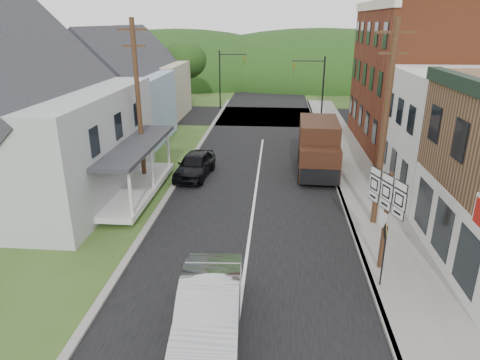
% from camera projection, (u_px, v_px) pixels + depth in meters
% --- Properties ---
extents(ground, '(120.00, 120.00, 0.00)m').
position_uv_depth(ground, '(246.00, 259.00, 16.89)').
color(ground, '#2D4719').
rests_on(ground, ground).
extents(road, '(9.00, 90.00, 0.02)m').
position_uv_depth(road, '(258.00, 174.00, 26.22)').
color(road, black).
rests_on(road, ground).
extents(cross_road, '(60.00, 9.00, 0.02)m').
position_uv_depth(cross_road, '(266.00, 116.00, 42.09)').
color(cross_road, black).
rests_on(cross_road, ground).
extents(sidewalk_right, '(2.80, 55.00, 0.15)m').
position_uv_depth(sidewalk_right, '(362.00, 188.00, 23.85)').
color(sidewalk_right, slate).
rests_on(sidewalk_right, ground).
extents(curb_right, '(0.20, 55.00, 0.15)m').
position_uv_depth(curb_right, '(337.00, 187.00, 23.96)').
color(curb_right, slate).
rests_on(curb_right, ground).
extents(curb_left, '(0.30, 55.00, 0.12)m').
position_uv_depth(curb_left, '(176.00, 182.00, 24.71)').
color(curb_left, slate).
rests_on(curb_left, ground).
extents(storefront_white, '(8.00, 7.00, 6.50)m').
position_uv_depth(storefront_white, '(477.00, 137.00, 21.84)').
color(storefront_white, silver).
rests_on(storefront_white, ground).
extents(storefront_red, '(8.00, 12.00, 10.00)m').
position_uv_depth(storefront_red, '(424.00, 79.00, 30.10)').
color(storefront_red, brown).
rests_on(storefront_red, ground).
extents(house_gray, '(10.20, 12.24, 8.35)m').
position_uv_depth(house_gray, '(23.00, 116.00, 21.97)').
color(house_gray, '#A4A8A9').
rests_on(house_gray, ground).
extents(house_blue, '(7.14, 8.16, 7.28)m').
position_uv_depth(house_blue, '(118.00, 93.00, 32.35)').
color(house_blue, '#8DA8C0').
rests_on(house_blue, ground).
extents(house_cream, '(7.14, 8.16, 7.28)m').
position_uv_depth(house_cream, '(146.00, 78.00, 40.79)').
color(house_cream, '#B4A98B').
rests_on(house_cream, ground).
extents(utility_pole_right, '(1.60, 0.26, 9.00)m').
position_uv_depth(utility_pole_right, '(385.00, 126.00, 18.08)').
color(utility_pole_right, '#472D19').
rests_on(utility_pole_right, ground).
extents(utility_pole_left, '(1.60, 0.26, 9.00)m').
position_uv_depth(utility_pole_left, '(138.00, 102.00, 23.25)').
color(utility_pole_left, '#472D19').
rests_on(utility_pole_left, ground).
extents(traffic_signal_right, '(2.87, 0.20, 6.00)m').
position_uv_depth(traffic_signal_right, '(315.00, 83.00, 37.16)').
color(traffic_signal_right, black).
rests_on(traffic_signal_right, ground).
extents(traffic_signal_left, '(2.87, 0.20, 6.00)m').
position_uv_depth(traffic_signal_left, '(226.00, 73.00, 44.39)').
color(traffic_signal_left, black).
rests_on(traffic_signal_left, ground).
extents(tree_left_c, '(5.80, 5.80, 8.41)m').
position_uv_depth(tree_left_c, '(33.00, 58.00, 35.01)').
color(tree_left_c, '#382616').
rests_on(tree_left_c, ground).
extents(tree_left_d, '(4.80, 4.80, 6.94)m').
position_uv_depth(tree_left_d, '(184.00, 60.00, 45.77)').
color(tree_left_d, '#382616').
rests_on(tree_left_d, ground).
extents(forested_ridge, '(90.00, 30.00, 16.00)m').
position_uv_depth(forested_ridge, '(271.00, 80.00, 68.23)').
color(forested_ridge, black).
rests_on(forested_ridge, ground).
extents(silver_sedan, '(2.12, 5.26, 1.70)m').
position_uv_depth(silver_sedan, '(209.00, 308.00, 12.62)').
color(silver_sedan, '#AAABAF').
rests_on(silver_sedan, ground).
extents(dark_sedan, '(2.19, 4.52, 1.49)m').
position_uv_depth(dark_sedan, '(195.00, 165.00, 25.51)').
color(dark_sedan, black).
rests_on(dark_sedan, ground).
extents(delivery_van, '(2.54, 5.75, 3.17)m').
position_uv_depth(delivery_van, '(318.00, 148.00, 25.89)').
color(delivery_van, black).
rests_on(delivery_van, ground).
extents(route_sign_cluster, '(0.82, 2.04, 3.76)m').
position_uv_depth(route_sign_cluster, '(386.00, 208.00, 15.17)').
color(route_sign_cluster, '#472D19').
rests_on(route_sign_cluster, sidewalk_right).
extents(warning_sign, '(0.12, 0.67, 2.41)m').
position_uv_depth(warning_sign, '(384.00, 246.00, 14.43)').
color(warning_sign, black).
rests_on(warning_sign, sidewalk_right).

